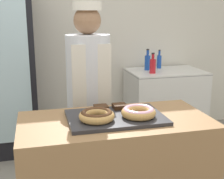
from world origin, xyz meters
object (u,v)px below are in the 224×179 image
at_px(brownie_back_left, 101,108).
at_px(donut_light_glaze, 139,112).
at_px(baker_person, 89,98).
at_px(bottle_red, 153,65).
at_px(serving_tray, 116,117).
at_px(bottle_blue_b, 147,62).
at_px(brownie_back_right, 120,106).
at_px(bottle_blue, 159,61).
at_px(beverage_fridge, 5,73).
at_px(donut_chocolate_glaze, 97,115).
at_px(chest_freezer, 165,103).

bearing_deg(brownie_back_left, donut_light_glaze, -44.56).
relative_size(baker_person, bottle_red, 6.79).
xyz_separation_m(serving_tray, brownie_back_left, (-0.07, 0.15, 0.03)).
distance_m(serving_tray, bottle_blue_b, 2.06).
relative_size(brownie_back_left, bottle_red, 0.37).
relative_size(brownie_back_right, bottle_blue, 0.38).
distance_m(baker_person, bottle_blue_b, 1.57).
height_order(serving_tray, beverage_fridge, beverage_fridge).
relative_size(serving_tray, brownie_back_right, 6.79).
distance_m(donut_chocolate_glaze, donut_light_glaze, 0.28).
bearing_deg(bottle_blue_b, bottle_red, -93.41).
distance_m(brownie_back_right, chest_freezer, 1.99).
distance_m(beverage_fridge, bottle_blue_b, 1.75).
distance_m(donut_chocolate_glaze, brownie_back_right, 0.29).
relative_size(beverage_fridge, bottle_red, 7.53).
xyz_separation_m(baker_person, beverage_fridge, (-0.76, 1.12, 0.04)).
distance_m(beverage_fridge, chest_freezer, 2.03).
height_order(chest_freezer, bottle_blue_b, bottle_blue_b).
height_order(baker_person, bottle_red, baker_person).
xyz_separation_m(donut_light_glaze, brownie_back_left, (-0.21, 0.21, -0.02)).
xyz_separation_m(donut_chocolate_glaze, donut_light_glaze, (0.28, 0.00, 0.00)).
distance_m(brownie_back_left, bottle_red, 1.77).
distance_m(donut_light_glaze, brownie_back_left, 0.29).
distance_m(brownie_back_left, bottle_blue, 2.14).
height_order(brownie_back_right, bottle_blue_b, bottle_blue_b).
height_order(serving_tray, baker_person, baker_person).
relative_size(brownie_back_left, bottle_blue_b, 0.35).
bearing_deg(bottle_blue, bottle_blue_b, -156.32).
bearing_deg(donut_chocolate_glaze, chest_freezer, 54.75).
xyz_separation_m(brownie_back_right, beverage_fridge, (-0.90, 1.59, -0.02)).
bearing_deg(chest_freezer, beverage_fridge, -179.81).
relative_size(serving_tray, brownie_back_left, 6.79).
bearing_deg(serving_tray, beverage_fridge, 115.69).
xyz_separation_m(donut_light_glaze, bottle_red, (0.76, 1.68, -0.00)).
height_order(serving_tray, bottle_red, bottle_red).
bearing_deg(beverage_fridge, donut_chocolate_glaze, -68.83).
bearing_deg(bottle_red, chest_freezer, 26.91).
xyz_separation_m(donut_light_glaze, bottle_blue, (0.97, 1.99, -0.01)).
bearing_deg(bottle_blue, donut_light_glaze, -116.03).
bearing_deg(beverage_fridge, brownie_back_left, -64.23).
relative_size(donut_chocolate_glaze, baker_person, 0.13).
bearing_deg(bottle_red, bottle_blue, 55.30).
relative_size(brownie_back_right, bottle_blue_b, 0.35).
distance_m(donut_light_glaze, bottle_blue, 2.21).
bearing_deg(brownie_back_right, brownie_back_left, 180.00).
height_order(serving_tray, donut_light_glaze, donut_light_glaze).
relative_size(donut_chocolate_glaze, bottle_red, 0.91).
xyz_separation_m(brownie_back_left, bottle_blue, (1.18, 1.78, 0.01)).
relative_size(baker_person, chest_freezer, 1.79).
distance_m(donut_chocolate_glaze, chest_freezer, 2.27).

